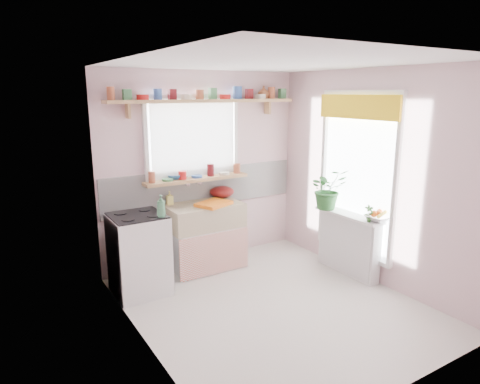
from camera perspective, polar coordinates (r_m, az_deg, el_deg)
room at (r=5.36m, az=4.97°, el=3.93°), size 3.20×3.20×3.20m
sink_unit at (r=5.53m, az=-4.74°, el=-5.82°), size 0.95×0.65×1.11m
cooker at (r=4.97m, az=-13.32°, el=-8.03°), size 0.58×0.58×0.93m
radiator_ledge at (r=5.53m, az=14.25°, el=-6.55°), size 0.22×0.95×0.78m
windowsill at (r=5.50m, az=-5.76°, el=1.72°), size 1.40×0.22×0.04m
pine_shelf at (r=5.46m, az=-4.51°, el=12.01°), size 2.52×0.24×0.04m
shelf_crockery at (r=5.45m, az=-4.53°, el=12.80°), size 2.47×0.11×0.12m
sill_crockery at (r=5.48m, az=-5.94°, el=2.47°), size 1.35×0.11×0.12m
dish_tray at (r=5.33m, az=-3.52°, el=-1.58°), size 0.49×0.44×0.04m
colander at (r=5.74m, az=-2.44°, el=0.04°), size 0.38×0.38×0.15m
jade_plant at (r=5.51m, az=11.63°, el=0.41°), size 0.55×0.50×0.52m
fruit_bowl at (r=5.18m, az=17.92°, el=-3.36°), size 0.31×0.31×0.07m
herb_pot at (r=5.09m, az=16.82°, el=-2.77°), size 0.13×0.11×0.20m
soap_bottle_sink at (r=5.42m, az=-9.37°, el=-0.78°), size 0.09×0.09×0.17m
sill_cup at (r=5.46m, az=-7.71°, el=2.33°), size 0.16×0.16×0.10m
sill_bowl at (r=5.43m, az=-8.72°, el=2.02°), size 0.22×0.22×0.06m
shelf_vase at (r=5.98m, az=3.18°, el=13.14°), size 0.21×0.21×0.17m
cooker_bottle at (r=4.66m, az=-10.49°, el=-1.83°), size 0.10×0.10×0.24m
fruit at (r=5.17m, az=17.96°, el=-2.71°), size 0.20×0.14×0.10m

